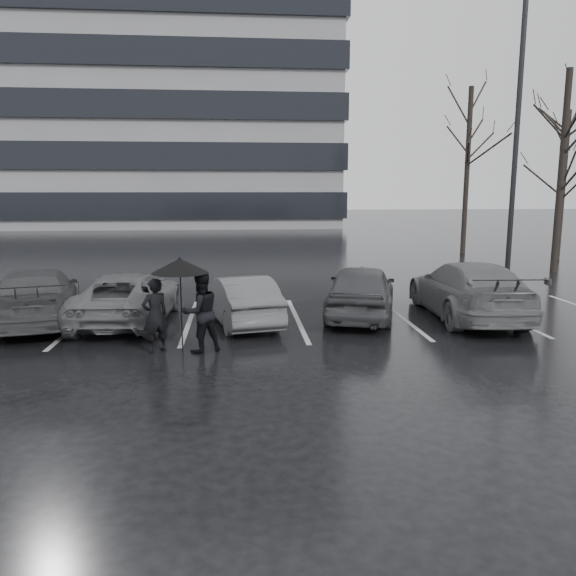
% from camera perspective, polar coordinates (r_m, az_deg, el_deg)
% --- Properties ---
extents(ground, '(160.00, 160.00, 0.00)m').
position_cam_1_polar(ground, '(12.29, -0.62, -5.88)').
color(ground, black).
rests_on(ground, ground).
extents(office_building, '(61.00, 26.00, 29.00)m').
position_cam_1_polar(office_building, '(64.33, -25.64, 18.92)').
color(office_building, gray).
rests_on(office_building, ground).
extents(car_main, '(2.80, 4.53, 1.44)m').
position_cam_1_polar(car_main, '(14.98, 7.44, -0.25)').
color(car_main, black).
rests_on(car_main, ground).
extents(car_west_a, '(2.11, 3.93, 1.23)m').
position_cam_1_polar(car_west_a, '(14.23, -4.78, -1.17)').
color(car_west_a, '#333335').
rests_on(car_west_a, ground).
extents(car_west_b, '(2.34, 4.70, 1.28)m').
position_cam_1_polar(car_west_b, '(14.87, -15.95, -0.94)').
color(car_west_b, '#454547').
rests_on(car_west_b, ground).
extents(car_west_c, '(3.08, 5.16, 1.40)m').
position_cam_1_polar(car_west_c, '(15.51, -24.15, -0.77)').
color(car_west_c, black).
rests_on(car_west_c, ground).
extents(car_east, '(2.33, 5.25, 1.50)m').
position_cam_1_polar(car_east, '(15.57, 17.82, -0.15)').
color(car_east, '#454547').
rests_on(car_east, ground).
extents(pedestrian_left, '(0.68, 0.62, 1.56)m').
position_cam_1_polar(pedestrian_left, '(11.99, -13.36, -2.72)').
color(pedestrian_left, black).
rests_on(pedestrian_left, ground).
extents(pedestrian_right, '(1.03, 0.96, 1.70)m').
position_cam_1_polar(pedestrian_right, '(11.80, -8.87, -2.43)').
color(pedestrian_right, black).
rests_on(pedestrian_right, ground).
extents(umbrella, '(1.18, 1.18, 2.00)m').
position_cam_1_polar(umbrella, '(11.72, -10.92, 2.23)').
color(umbrella, black).
rests_on(umbrella, ground).
extents(lamp_post, '(0.55, 0.55, 9.99)m').
position_cam_1_polar(lamp_post, '(20.80, 22.10, 12.63)').
color(lamp_post, gray).
rests_on(lamp_post, ground).
extents(stall_stripes, '(19.72, 5.00, 0.00)m').
position_cam_1_polar(stall_stripes, '(14.68, -4.51, -3.27)').
color(stall_stripes, '#B3B3B6').
rests_on(stall_stripes, ground).
extents(tree_east, '(0.26, 0.26, 8.00)m').
position_cam_1_polar(tree_east, '(25.34, 26.01, 10.47)').
color(tree_east, black).
rests_on(tree_east, ground).
extents(tree_ne, '(0.26, 0.26, 7.00)m').
position_cam_1_polar(tree_ne, '(30.05, 26.13, 9.28)').
color(tree_ne, black).
rests_on(tree_ne, ground).
extents(tree_north, '(0.26, 0.26, 8.50)m').
position_cam_1_polar(tree_north, '(31.17, 17.72, 11.19)').
color(tree_north, black).
rests_on(tree_north, ground).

